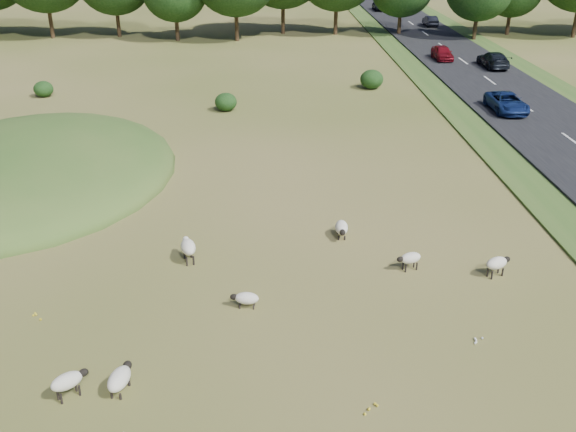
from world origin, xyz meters
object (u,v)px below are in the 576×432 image
at_px(sheep_3, 342,228).
at_px(sheep_4, 246,298).
at_px(car_2, 442,53).
at_px(car_5, 399,0).
at_px(sheep_6, 410,258).
at_px(sheep_0, 497,263).
at_px(car_3, 493,59).
at_px(sheep_5, 68,381).
at_px(car_0, 430,21).
at_px(sheep_2, 120,378).
at_px(car_6, 507,102).
at_px(sheep_1, 188,247).
at_px(car_7, 381,6).

height_order(sheep_3, sheep_4, sheep_3).
distance_m(sheep_4, car_2, 45.89).
bearing_deg(car_5, sheep_6, 79.46).
height_order(sheep_0, car_2, car_2).
xyz_separation_m(sheep_3, car_3, (17.56, 33.30, 0.48)).
relative_size(sheep_5, car_5, 0.22).
bearing_deg(sheep_4, car_3, -112.22).
relative_size(sheep_6, car_0, 0.30).
relative_size(sheep_3, sheep_4, 1.18).
distance_m(sheep_2, car_6, 35.69).
distance_m(sheep_5, car_3, 50.85).
bearing_deg(sheep_2, sheep_3, -25.02).
bearing_deg(sheep_1, sheep_6, -111.40).
height_order(sheep_6, car_3, car_3).
xyz_separation_m(car_6, car_7, (0.00, 53.68, -0.02)).
distance_m(sheep_0, car_7, 76.40).
relative_size(car_0, car_3, 0.78).
bearing_deg(sheep_5, car_5, 33.67).
xyz_separation_m(sheep_1, car_5, (24.02, 80.53, 0.32)).
xyz_separation_m(sheep_0, sheep_3, (-5.68, 3.54, -0.12)).
bearing_deg(sheep_5, sheep_3, 8.23).
relative_size(sheep_2, car_7, 0.30).
distance_m(sheep_1, car_7, 77.06).
relative_size(sheep_0, car_5, 0.23).
bearing_deg(sheep_4, car_5, -97.48).
distance_m(sheep_6, car_5, 82.94).
bearing_deg(sheep_4, sheep_3, -119.71).
xyz_separation_m(sheep_1, car_7, (20.22, 74.36, 0.21)).
relative_size(sheep_0, car_0, 0.32).
height_order(sheep_2, car_7, car_7).
distance_m(sheep_6, car_2, 41.41).
bearing_deg(sheep_6, sheep_1, -25.76).
bearing_deg(sheep_1, car_5, -31.48).
distance_m(sheep_0, car_0, 62.41).
bearing_deg(car_6, sheep_0, -109.93).
bearing_deg(sheep_5, sheep_6, -7.92).
relative_size(sheep_5, car_6, 0.24).
distance_m(sheep_5, car_7, 85.55).
bearing_deg(car_7, sheep_2, -104.59).
bearing_deg(car_2, sheep_1, -117.53).
relative_size(sheep_1, sheep_6, 1.25).
distance_m(sheep_4, car_5, 86.76).
bearing_deg(sheep_2, sheep_1, 4.39).
height_order(sheep_6, car_2, car_2).
distance_m(car_3, car_6, 15.03).
bearing_deg(car_5, sheep_4, 75.58).
bearing_deg(car_6, sheep_1, -134.35).
bearing_deg(car_2, car_7, 90.00).
bearing_deg(sheep_3, car_7, 171.38).
relative_size(sheep_1, sheep_2, 1.02).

